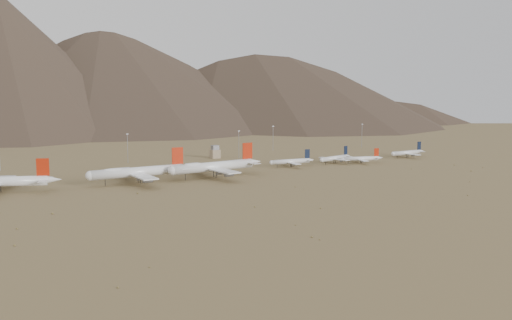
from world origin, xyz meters
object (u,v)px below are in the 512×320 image
narrowbody_a (291,161)px  control_tower (215,152)px  widebody_centre (138,172)px  widebody_east (214,166)px  narrowbody_b (335,158)px

narrowbody_a → control_tower: size_ratio=3.51×
narrowbody_a → widebody_centre: bearing=-169.2°
control_tower → widebody_centre: bearing=-136.2°
widebody_centre → narrowbody_a: bearing=4.3°
widebody_east → narrowbody_b: size_ratio=1.95×
widebody_east → narrowbody_a: widebody_east is taller
widebody_centre → narrowbody_b: bearing=2.6°
control_tower → narrowbody_b: bearing=-45.7°
widebody_east → narrowbody_b: bearing=1.5°
widebody_east → narrowbody_b: (124.25, 19.95, -3.71)m
narrowbody_a → narrowbody_b: bearing=4.0°
widebody_east → narrowbody_a: size_ratio=1.90×
narrowbody_b → control_tower: bearing=118.0°
widebody_centre → control_tower: bearing=40.8°
widebody_east → control_tower: (45.97, 100.16, -2.90)m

